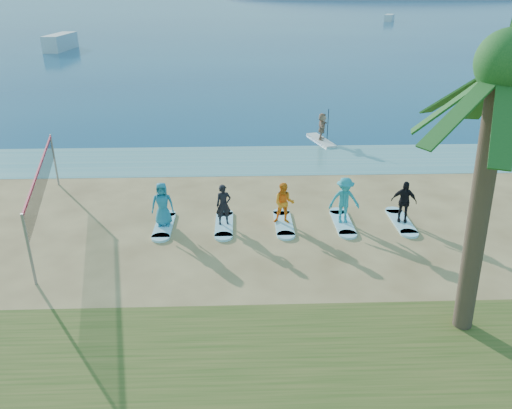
{
  "coord_description": "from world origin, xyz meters",
  "views": [
    {
      "loc": [
        -0.5,
        -15.52,
        8.88
      ],
      "look_at": [
        0.13,
        2.0,
        1.1
      ],
      "focal_mm": 35.0,
      "sensor_mm": 36.0,
      "label": 1
    }
  ],
  "objects_px": {
    "surfboard_0": "(164,225)",
    "paddleboard": "(321,140)",
    "student_0": "(162,204)",
    "student_1": "(224,205)",
    "palm_tree": "(508,66)",
    "surfboard_3": "(343,223)",
    "paddleboarder": "(322,126)",
    "surfboard_1": "(224,224)",
    "student_2": "(284,203)",
    "volleyball_net": "(42,180)",
    "student_3": "(344,200)",
    "surfboard_2": "(284,224)",
    "student_4": "(404,201)",
    "boat_offshore_a": "(62,50)",
    "surfboard_4": "(401,222)",
    "boat_offshore_b": "(389,21)"
  },
  "relations": [
    {
      "from": "student_1",
      "to": "student_3",
      "type": "xyz_separation_m",
      "value": [
        4.78,
        0.0,
        0.12
      ]
    },
    {
      "from": "student_2",
      "to": "surfboard_3",
      "type": "bearing_deg",
      "value": 7.05
    },
    {
      "from": "palm_tree",
      "to": "student_1",
      "type": "height_order",
      "value": "palm_tree"
    },
    {
      "from": "boat_offshore_a",
      "to": "student_4",
      "type": "bearing_deg",
      "value": -58.5
    },
    {
      "from": "volleyball_net",
      "to": "surfboard_1",
      "type": "height_order",
      "value": "volleyball_net"
    },
    {
      "from": "surfboard_4",
      "to": "surfboard_0",
      "type": "bearing_deg",
      "value": 180.0
    },
    {
      "from": "surfboard_1",
      "to": "student_1",
      "type": "xyz_separation_m",
      "value": [
        0.0,
        0.0,
        0.87
      ]
    },
    {
      "from": "student_0",
      "to": "surfboard_4",
      "type": "relative_size",
      "value": 0.81
    },
    {
      "from": "student_0",
      "to": "boat_offshore_b",
      "type": "bearing_deg",
      "value": 66.82
    },
    {
      "from": "student_3",
      "to": "paddleboarder",
      "type": "bearing_deg",
      "value": 84.88
    },
    {
      "from": "paddleboarder",
      "to": "surfboard_0",
      "type": "bearing_deg",
      "value": 159.84
    },
    {
      "from": "palm_tree",
      "to": "paddleboard",
      "type": "height_order",
      "value": "palm_tree"
    },
    {
      "from": "paddleboarder",
      "to": "surfboard_1",
      "type": "relative_size",
      "value": 0.74
    },
    {
      "from": "paddleboarder",
      "to": "surfboard_3",
      "type": "distance_m",
      "value": 11.58
    },
    {
      "from": "student_2",
      "to": "student_4",
      "type": "xyz_separation_m",
      "value": [
        4.78,
        0.0,
        0.01
      ]
    },
    {
      "from": "palm_tree",
      "to": "paddleboarder",
      "type": "xyz_separation_m",
      "value": [
        -0.95,
        18.3,
        -6.27
      ]
    },
    {
      "from": "boat_offshore_b",
      "to": "paddleboard",
      "type": "bearing_deg",
      "value": -84.79
    },
    {
      "from": "surfboard_1",
      "to": "student_1",
      "type": "relative_size",
      "value": 1.34
    },
    {
      "from": "palm_tree",
      "to": "student_0",
      "type": "distance_m",
      "value": 12.91
    },
    {
      "from": "surfboard_4",
      "to": "student_4",
      "type": "height_order",
      "value": "student_4"
    },
    {
      "from": "surfboard_1",
      "to": "surfboard_4",
      "type": "height_order",
      "value": "same"
    },
    {
      "from": "student_1",
      "to": "paddleboard",
      "type": "bearing_deg",
      "value": 50.6
    },
    {
      "from": "volleyball_net",
      "to": "surfboard_3",
      "type": "relative_size",
      "value": 4.02
    },
    {
      "from": "surfboard_0",
      "to": "paddleboard",
      "type": "bearing_deg",
      "value": 54.85
    },
    {
      "from": "paddleboarder",
      "to": "surfboard_1",
      "type": "bearing_deg",
      "value": 168.59
    },
    {
      "from": "paddleboard",
      "to": "student_0",
      "type": "height_order",
      "value": "student_0"
    },
    {
      "from": "boat_offshore_b",
      "to": "surfboard_3",
      "type": "bearing_deg",
      "value": -83.55
    },
    {
      "from": "boat_offshore_a",
      "to": "surfboard_4",
      "type": "distance_m",
      "value": 66.84
    },
    {
      "from": "student_0",
      "to": "surfboard_3",
      "type": "height_order",
      "value": "student_0"
    },
    {
      "from": "surfboard_0",
      "to": "student_0",
      "type": "xyz_separation_m",
      "value": [
        0.0,
        0.0,
        0.93
      ]
    },
    {
      "from": "paddleboarder",
      "to": "surfboard_2",
      "type": "relative_size",
      "value": 0.74
    },
    {
      "from": "student_2",
      "to": "paddleboarder",
      "type": "bearing_deg",
      "value": 80.96
    },
    {
      "from": "volleyball_net",
      "to": "surfboard_0",
      "type": "height_order",
      "value": "volleyball_net"
    },
    {
      "from": "palm_tree",
      "to": "student_0",
      "type": "bearing_deg",
      "value": 143.1
    },
    {
      "from": "student_1",
      "to": "surfboard_2",
      "type": "distance_m",
      "value": 2.54
    },
    {
      "from": "student_0",
      "to": "student_1",
      "type": "xyz_separation_m",
      "value": [
        2.39,
        0.0,
        -0.06
      ]
    },
    {
      "from": "boat_offshore_a",
      "to": "student_2",
      "type": "height_order",
      "value": "student_2"
    },
    {
      "from": "student_0",
      "to": "student_3",
      "type": "xyz_separation_m",
      "value": [
        7.17,
        0.0,
        0.06
      ]
    },
    {
      "from": "paddleboard",
      "to": "student_1",
      "type": "distance_m",
      "value": 12.87
    },
    {
      "from": "volleyball_net",
      "to": "surfboard_3",
      "type": "distance_m",
      "value": 11.96
    },
    {
      "from": "palm_tree",
      "to": "surfboard_3",
      "type": "height_order",
      "value": "palm_tree"
    },
    {
      "from": "volleyball_net",
      "to": "paddleboarder",
      "type": "height_order",
      "value": "volleyball_net"
    },
    {
      "from": "volleyball_net",
      "to": "surfboard_4",
      "type": "bearing_deg",
      "value": -1.37
    },
    {
      "from": "palm_tree",
      "to": "boat_offshore_b",
      "type": "bearing_deg",
      "value": 75.06
    },
    {
      "from": "palm_tree",
      "to": "student_3",
      "type": "relative_size",
      "value": 4.5
    },
    {
      "from": "surfboard_0",
      "to": "student_2",
      "type": "bearing_deg",
      "value": 0.0
    },
    {
      "from": "surfboard_1",
      "to": "surfboard_3",
      "type": "xyz_separation_m",
      "value": [
        4.78,
        0.0,
        0.0
      ]
    },
    {
      "from": "surfboard_2",
      "to": "student_4",
      "type": "xyz_separation_m",
      "value": [
        4.78,
        0.0,
        0.9
      ]
    },
    {
      "from": "palm_tree",
      "to": "surfboard_0",
      "type": "distance_m",
      "value": 13.39
    },
    {
      "from": "student_2",
      "to": "student_4",
      "type": "distance_m",
      "value": 4.78
    }
  ]
}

